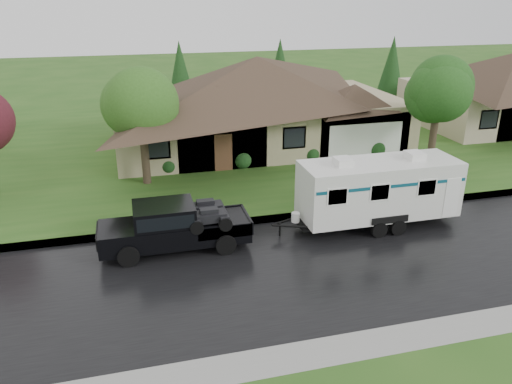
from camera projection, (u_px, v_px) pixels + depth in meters
ground at (296, 242)px, 20.38m from camera, size 140.00×140.00×0.00m
road at (314, 265)px, 18.58m from camera, size 140.00×8.00×0.01m
curb at (280, 218)px, 22.37m from camera, size 140.00×0.50×0.15m
lawn at (225, 142)px, 33.83m from camera, size 140.00×26.00×0.15m
house_main at (262, 91)px, 32.02m from camera, size 19.44×10.80×6.90m
tree_left_green at (140, 101)px, 24.68m from camera, size 3.76×3.76×6.22m
tree_right_green at (439, 93)px, 27.42m from camera, size 3.65×3.65×6.04m
shrub_row at (277, 156)px, 28.96m from camera, size 13.60×1.00×1.00m
pickup_truck at (172, 225)px, 19.45m from camera, size 5.79×2.20×1.93m
travel_trailer at (379, 188)px, 21.26m from camera, size 7.14×2.51×3.20m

